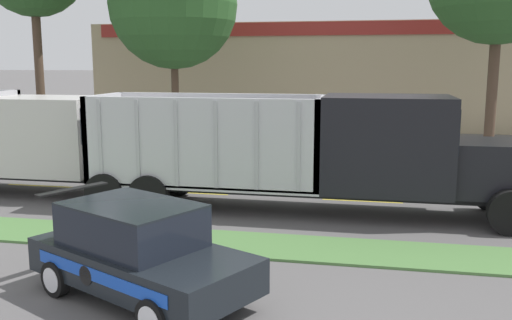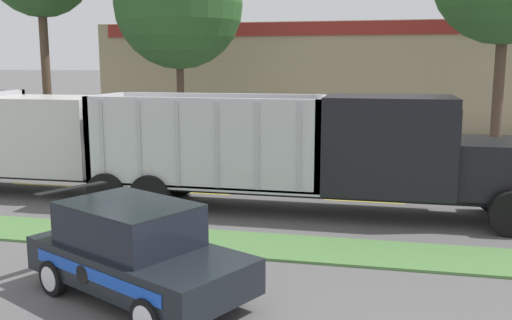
% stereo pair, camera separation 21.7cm
% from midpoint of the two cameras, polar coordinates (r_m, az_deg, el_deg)
% --- Properties ---
extents(grass_verge, '(120.00, 1.79, 0.06)m').
position_cam_midpoint_polar(grass_verge, '(12.96, 4.03, -8.79)').
color(grass_verge, '#517F42').
rests_on(grass_verge, ground_plane).
extents(centre_line_3, '(2.40, 0.14, 0.01)m').
position_cam_midpoint_polar(centre_line_3, '(20.80, -21.06, -2.41)').
color(centre_line_3, yellow).
rests_on(centre_line_3, ground_plane).
extents(centre_line_4, '(2.40, 0.14, 0.01)m').
position_cam_midpoint_polar(centre_line_4, '(18.48, -6.77, -3.28)').
color(centre_line_4, yellow).
rests_on(centre_line_4, ground_plane).
extents(centre_line_5, '(2.40, 0.14, 0.01)m').
position_cam_midpoint_polar(centre_line_5, '(17.58, 10.23, -4.04)').
color(centre_line_5, yellow).
rests_on(centre_line_5, ground_plane).
extents(dump_truck_mid, '(12.74, 2.72, 3.25)m').
position_cam_midpoint_polar(dump_truck_mid, '(19.79, -23.26, 1.61)').
color(dump_truck_mid, black).
rests_on(dump_truck_mid, ground_plane).
extents(dump_truck_trail, '(12.54, 2.73, 3.32)m').
position_cam_midpoint_polar(dump_truck_trail, '(15.68, 9.37, 0.57)').
color(dump_truck_trail, black).
rests_on(dump_truck_trail, ground_plane).
extents(rally_car, '(4.60, 3.59, 1.72)m').
position_cam_midpoint_polar(rally_car, '(10.41, -12.26, -8.84)').
color(rally_car, black).
rests_on(rally_car, ground_plane).
extents(store_building_backdrop, '(30.13, 12.10, 6.62)m').
position_cam_midpoint_polar(store_building_backdrop, '(41.30, 7.12, 8.48)').
color(store_building_backdrop, tan).
rests_on(store_building_backdrop, ground_plane).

